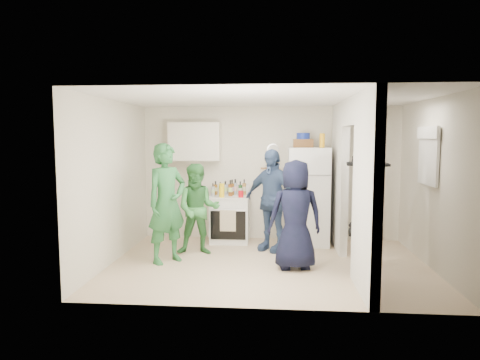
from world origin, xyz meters
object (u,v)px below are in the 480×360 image
object	(u,v)px
person_navy	(295,215)
person_green_left	(167,203)
yellow_cup_stack_top	(322,141)
person_denim	(271,200)
stove	(230,219)
wicker_basket	(303,143)
blue_bowl	(303,136)
fridge	(308,196)
person_green_center	(198,209)
person_nook	(367,208)

from	to	relation	value
person_navy	person_green_left	bearing A→B (deg)	-14.39
yellow_cup_stack_top	person_denim	bearing A→B (deg)	-155.66
stove	person_denim	bearing A→B (deg)	-34.60
yellow_cup_stack_top	person_denim	world-z (taller)	yellow_cup_stack_top
person_green_left	person_denim	distance (m)	1.80
wicker_basket	blue_bowl	distance (m)	0.13
person_green_left	stove	bearing A→B (deg)	10.22
wicker_basket	yellow_cup_stack_top	distance (m)	0.36
stove	yellow_cup_stack_top	size ratio (longest dim) A/B	3.44
fridge	yellow_cup_stack_top	size ratio (longest dim) A/B	6.99
stove	wicker_basket	xyz separation A→B (m)	(1.32, 0.02, 1.39)
person_denim	person_navy	size ratio (longest dim) A/B	1.08
blue_bowl	yellow_cup_stack_top	bearing A→B (deg)	-25.11
stove	person_denim	size ratio (longest dim) A/B	0.50
person_denim	person_navy	bearing A→B (deg)	-39.40
person_green_center	person_navy	xyz separation A→B (m)	(1.56, -0.68, 0.06)
wicker_basket	person_green_center	xyz separation A→B (m)	(-1.76, -0.88, -1.07)
person_navy	fridge	bearing A→B (deg)	-110.21
person_navy	person_nook	size ratio (longest dim) A/B	0.91
fridge	blue_bowl	bearing A→B (deg)	153.43
yellow_cup_stack_top	fridge	bearing A→B (deg)	155.56
yellow_cup_stack_top	person_green_left	xyz separation A→B (m)	(-2.47, -1.22, -0.95)
stove	wicker_basket	size ratio (longest dim) A/B	2.46
wicker_basket	yellow_cup_stack_top	world-z (taller)	yellow_cup_stack_top
fridge	wicker_basket	size ratio (longest dim) A/B	4.99
stove	blue_bowl	bearing A→B (deg)	0.87
yellow_cup_stack_top	person_navy	bearing A→B (deg)	-110.26
stove	blue_bowl	xyz separation A→B (m)	(1.32, 0.02, 1.52)
fridge	person_nook	size ratio (longest dim) A/B	0.99
yellow_cup_stack_top	person_navy	xyz separation A→B (m)	(-0.52, -1.41, -1.07)
blue_bowl	person_nook	xyz separation A→B (m)	(0.86, -1.36, -1.07)
blue_bowl	person_denim	world-z (taller)	blue_bowl
fridge	person_green_left	world-z (taller)	person_green_left
person_green_center	yellow_cup_stack_top	bearing A→B (deg)	13.59
yellow_cup_stack_top	person_navy	world-z (taller)	yellow_cup_stack_top
person_green_center	person_navy	size ratio (longest dim) A/B	0.93
fridge	wicker_basket	xyz separation A→B (m)	(-0.10, 0.05, 0.95)
fridge	person_nook	xyz separation A→B (m)	(0.76, -1.31, 0.01)
stove	person_green_left	bearing A→B (deg)	-121.45
person_navy	person_denim	bearing A→B (deg)	-79.47
person_green_center	person_nook	xyz separation A→B (m)	(2.62, -0.48, 0.13)
person_navy	blue_bowl	bearing A→B (deg)	-106.28
person_green_left	fridge	bearing A→B (deg)	-17.87
person_green_left	wicker_basket	bearing A→B (deg)	-15.76
wicker_basket	person_denim	xyz separation A→B (m)	(-0.56, -0.55, -0.95)
fridge	person_denim	distance (m)	0.83
fridge	person_green_center	xyz separation A→B (m)	(-1.86, -0.83, -0.12)
fridge	blue_bowl	xyz separation A→B (m)	(-0.10, 0.05, 1.08)
fridge	yellow_cup_stack_top	distance (m)	1.03
blue_bowl	person_denim	xyz separation A→B (m)	(-0.56, -0.55, -1.08)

